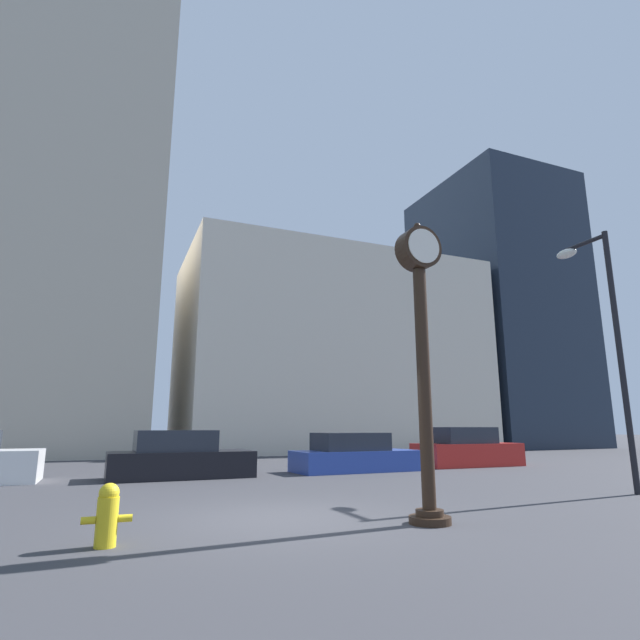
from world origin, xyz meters
TOP-DOWN VIEW (x-y plane):
  - ground_plane at (0.00, 0.00)m, footprint 200.00×200.00m
  - building_tall_tower at (-7.99, 24.00)m, footprint 14.14×12.00m
  - building_storefront_row at (11.13, 24.00)m, footprint 20.12×12.00m
  - building_glass_modern at (26.83, 24.00)m, footprint 9.84×12.00m
  - street_clock at (2.02, -1.37)m, footprint 0.77×0.67m
  - car_black at (-0.76, 7.78)m, footprint 4.32×1.94m
  - car_blue at (5.22, 7.79)m, footprint 4.53×2.00m
  - car_red at (10.45, 8.30)m, footprint 4.26×1.86m
  - fire_hydrant_near at (-2.76, -1.10)m, footprint 0.62×0.27m
  - street_lamp_right at (8.52, 0.19)m, footprint 0.36×1.57m

SIDE VIEW (x-z plane):
  - ground_plane at x=0.00m, z-range 0.00..0.00m
  - fire_hydrant_near at x=-2.76m, z-range 0.01..0.80m
  - car_blue at x=5.22m, z-range -0.11..1.21m
  - car_black at x=-0.76m, z-range -0.12..1.31m
  - car_red at x=10.45m, z-range -0.12..1.40m
  - street_clock at x=2.02m, z-range 0.41..5.54m
  - street_lamp_right at x=8.52m, z-range 1.05..7.48m
  - building_storefront_row at x=11.13m, z-range 0.00..13.01m
  - building_glass_modern at x=26.83m, z-range 0.00..22.11m
  - building_tall_tower at x=-7.99m, z-range 0.00..36.84m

